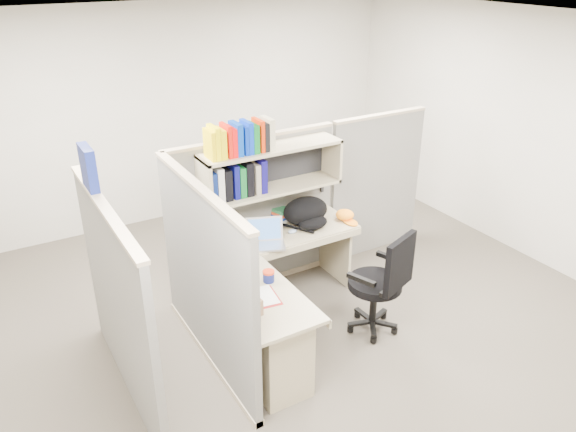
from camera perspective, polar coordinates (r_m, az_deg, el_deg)
ground at (r=5.38m, az=1.22°, el=-11.23°), size 6.00×6.00×0.00m
room_shell at (r=4.60m, az=1.40°, el=5.16°), size 6.00×6.00×6.00m
cubicle at (r=5.10m, az=-4.88°, el=-1.58°), size 3.79×1.84×1.95m
desk at (r=4.76m, az=-1.16°, el=-10.25°), size 1.74×1.75×0.73m
laptop at (r=5.15m, az=-2.27°, el=-1.88°), size 0.45×0.45×0.25m
backpack at (r=5.53m, az=2.13°, el=0.30°), size 0.54×0.46×0.28m
orange_cap at (r=5.72m, az=5.79°, el=0.12°), size 0.19×0.22×0.10m
snack_canister at (r=4.65m, az=-1.98°, el=-6.11°), size 0.10×0.10×0.10m
tissue_box at (r=4.25m, az=-3.73°, el=-8.76°), size 0.14×0.14×0.21m
mouse at (r=5.43m, az=0.44°, el=-1.58°), size 0.09×0.07×0.03m
paper_cup at (r=5.47m, az=-2.63°, el=-1.10°), size 0.08×0.08×0.09m
book_stack at (r=5.72m, az=-0.81°, el=0.28°), size 0.22×0.26×0.11m
loose_paper at (r=4.49m, az=-2.63°, el=-8.14°), size 0.25×0.31×0.00m
task_chair at (r=5.19m, az=9.16°, el=-8.22°), size 0.60×0.55×1.03m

